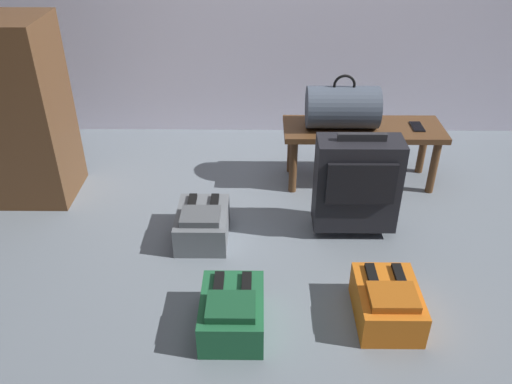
{
  "coord_description": "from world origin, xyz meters",
  "views": [
    {
      "loc": [
        -0.14,
        -2.24,
        1.78
      ],
      "look_at": [
        -0.17,
        0.21,
        0.25
      ],
      "focal_mm": 36.69,
      "sensor_mm": 36.0,
      "label": 1
    }
  ],
  "objects_px": {
    "suitcase_upright_charcoal": "(357,183)",
    "backpack_green": "(232,312)",
    "side_cabinet": "(14,112)",
    "backpack_grey": "(203,224)",
    "backpack_orange": "(387,303)",
    "bench": "(362,135)",
    "duffel_bag_slate": "(342,107)",
    "cell_phone": "(417,127)"
  },
  "relations": [
    {
      "from": "duffel_bag_slate",
      "to": "side_cabinet",
      "type": "xyz_separation_m",
      "value": [
        -1.95,
        -0.16,
        0.03
      ]
    },
    {
      "from": "backpack_green",
      "to": "backpack_orange",
      "type": "relative_size",
      "value": 1.0
    },
    {
      "from": "bench",
      "to": "backpack_orange",
      "type": "bearing_deg",
      "value": -93.04
    },
    {
      "from": "backpack_green",
      "to": "backpack_grey",
      "type": "distance_m",
      "value": 0.7
    },
    {
      "from": "suitcase_upright_charcoal",
      "to": "side_cabinet",
      "type": "height_order",
      "value": "side_cabinet"
    },
    {
      "from": "suitcase_upright_charcoal",
      "to": "backpack_orange",
      "type": "relative_size",
      "value": 1.61
    },
    {
      "from": "backpack_green",
      "to": "side_cabinet",
      "type": "bearing_deg",
      "value": 139.03
    },
    {
      "from": "backpack_green",
      "to": "bench",
      "type": "bearing_deg",
      "value": 59.66
    },
    {
      "from": "suitcase_upright_charcoal",
      "to": "backpack_green",
      "type": "height_order",
      "value": "suitcase_upright_charcoal"
    },
    {
      "from": "cell_phone",
      "to": "backpack_green",
      "type": "height_order",
      "value": "cell_phone"
    },
    {
      "from": "backpack_green",
      "to": "side_cabinet",
      "type": "xyz_separation_m",
      "value": [
        -1.33,
        1.15,
        0.46
      ]
    },
    {
      "from": "backpack_green",
      "to": "cell_phone",
      "type": "bearing_deg",
      "value": 49.93
    },
    {
      "from": "cell_phone",
      "to": "duffel_bag_slate",
      "type": "bearing_deg",
      "value": 179.6
    },
    {
      "from": "duffel_bag_slate",
      "to": "backpack_grey",
      "type": "height_order",
      "value": "duffel_bag_slate"
    },
    {
      "from": "duffel_bag_slate",
      "to": "backpack_green",
      "type": "bearing_deg",
      "value": -115.43
    },
    {
      "from": "side_cabinet",
      "to": "cell_phone",
      "type": "bearing_deg",
      "value": 3.71
    },
    {
      "from": "cell_phone",
      "to": "backpack_green",
      "type": "relative_size",
      "value": 0.38
    },
    {
      "from": "backpack_orange",
      "to": "side_cabinet",
      "type": "bearing_deg",
      "value": 151.83
    },
    {
      "from": "duffel_bag_slate",
      "to": "backpack_green",
      "type": "relative_size",
      "value": 1.16
    },
    {
      "from": "bench",
      "to": "duffel_bag_slate",
      "type": "distance_m",
      "value": 0.24
    },
    {
      "from": "suitcase_upright_charcoal",
      "to": "backpack_grey",
      "type": "bearing_deg",
      "value": -174.89
    },
    {
      "from": "bench",
      "to": "backpack_grey",
      "type": "distance_m",
      "value": 1.18
    },
    {
      "from": "suitcase_upright_charcoal",
      "to": "backpack_grey",
      "type": "height_order",
      "value": "suitcase_upright_charcoal"
    },
    {
      "from": "duffel_bag_slate",
      "to": "backpack_orange",
      "type": "relative_size",
      "value": 1.16
    },
    {
      "from": "duffel_bag_slate",
      "to": "cell_phone",
      "type": "distance_m",
      "value": 0.49
    },
    {
      "from": "backpack_grey",
      "to": "side_cabinet",
      "type": "height_order",
      "value": "side_cabinet"
    },
    {
      "from": "bench",
      "to": "side_cabinet",
      "type": "xyz_separation_m",
      "value": [
        -2.09,
        -0.16,
        0.22
      ]
    },
    {
      "from": "duffel_bag_slate",
      "to": "side_cabinet",
      "type": "bearing_deg",
      "value": -175.29
    },
    {
      "from": "suitcase_upright_charcoal",
      "to": "backpack_green",
      "type": "bearing_deg",
      "value": -130.75
    },
    {
      "from": "cell_phone",
      "to": "side_cabinet",
      "type": "distance_m",
      "value": 2.44
    },
    {
      "from": "bench",
      "to": "backpack_grey",
      "type": "bearing_deg",
      "value": -146.59
    },
    {
      "from": "backpack_orange",
      "to": "backpack_green",
      "type": "bearing_deg",
      "value": -174.64
    },
    {
      "from": "bench",
      "to": "side_cabinet",
      "type": "height_order",
      "value": "side_cabinet"
    },
    {
      "from": "cell_phone",
      "to": "suitcase_upright_charcoal",
      "type": "distance_m",
      "value": 0.72
    },
    {
      "from": "bench",
      "to": "backpack_green",
      "type": "height_order",
      "value": "bench"
    },
    {
      "from": "backpack_green",
      "to": "side_cabinet",
      "type": "relative_size",
      "value": 0.35
    },
    {
      "from": "duffel_bag_slate",
      "to": "side_cabinet",
      "type": "height_order",
      "value": "side_cabinet"
    },
    {
      "from": "backpack_orange",
      "to": "side_cabinet",
      "type": "distance_m",
      "value": 2.35
    },
    {
      "from": "backpack_grey",
      "to": "backpack_orange",
      "type": "distance_m",
      "value": 1.09
    },
    {
      "from": "backpack_orange",
      "to": "bench",
      "type": "bearing_deg",
      "value": 86.96
    },
    {
      "from": "suitcase_upright_charcoal",
      "to": "backpack_orange",
      "type": "xyz_separation_m",
      "value": [
        0.05,
        -0.69,
        -0.22
      ]
    },
    {
      "from": "bench",
      "to": "side_cabinet",
      "type": "bearing_deg",
      "value": -175.61
    }
  ]
}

